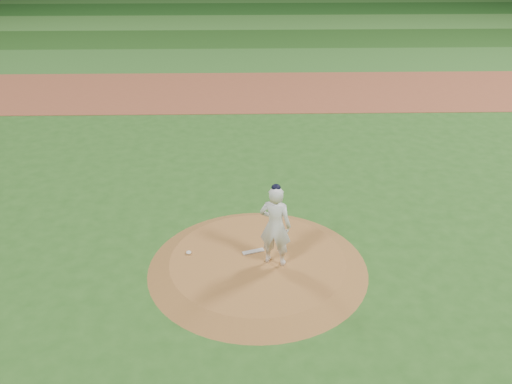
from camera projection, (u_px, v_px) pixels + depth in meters
The scene contains 10 objects.
ground at pixel (258, 268), 14.32m from camera, with size 120.00×120.00×0.00m, color #295B1D.
infield_dirt_band at pixel (250, 91), 26.65m from camera, with size 70.00×6.00×0.02m, color brown.
outfield_stripe_0 at pixel (249, 60), 31.50m from camera, with size 70.00×5.00×0.02m, color #306525.
outfield_stripe_1 at pixel (248, 39), 35.90m from camera, with size 70.00×5.00×0.02m, color #1F4917.
outfield_stripe_2 at pixel (247, 22), 40.31m from camera, with size 70.00×5.00×0.02m, color #39752A.
outfield_stripe_3 at pixel (247, 9), 44.71m from camera, with size 70.00×5.00×0.02m, color #1B4C18.
pitchers_mound at pixel (258, 264), 14.26m from camera, with size 5.50×5.50×0.25m, color #9A632F.
pitching_rubber at pixel (253, 251), 14.51m from camera, with size 0.56×0.14×0.03m, color beige.
rosin_bag at pixel (189, 252), 14.43m from camera, with size 0.13×0.13×0.07m, color silver.
pitcher_on_mound at pixel (275, 225), 13.61m from camera, with size 0.89×0.71×2.17m.
Camera 1 is at (-0.30, -11.71, 8.46)m, focal length 40.00 mm.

